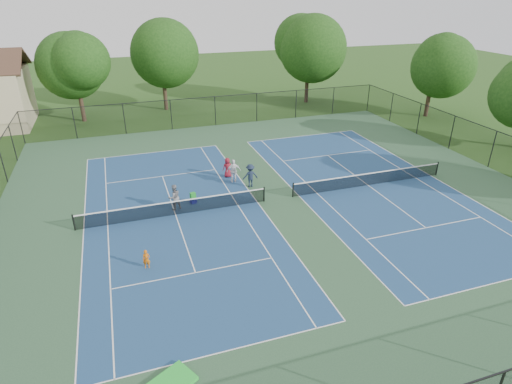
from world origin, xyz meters
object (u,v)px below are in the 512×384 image
object	(u,v)px
ball_crate	(193,201)
tree_back_a	(74,63)
bystander_b	(250,176)
tree_back_b	(161,51)
instructor	(174,197)
tree_side_e	(435,62)
bystander_c	(228,168)
ball_hopper	(193,196)
tree_back_d	(309,45)
bystander_a	(234,171)
child_player	(146,259)

from	to	relation	value
ball_crate	tree_back_a	bearing A→B (deg)	108.01
tree_back_a	bystander_b	xyz separation A→B (m)	(11.80, -21.45, -5.18)
tree_back_b	instructor	world-z (taller)	tree_back_b
tree_back_b	tree_side_e	bearing A→B (deg)	-23.96
tree_side_e	instructor	xyz separation A→B (m)	(-29.89, -13.20, -4.95)
tree_back_b	bystander_c	size ratio (longest dim) A/B	6.58
bystander_b	ball_hopper	xyz separation A→B (m)	(-4.41, -1.27, -0.32)
tree_side_e	bystander_c	size ratio (longest dim) A/B	5.83
tree_side_e	instructor	size ratio (longest dim) A/B	5.15
tree_side_e	bystander_c	bearing A→B (deg)	-159.89
instructor	ball_crate	bearing A→B (deg)	-176.18
ball_hopper	tree_back_d	bearing A→B (deg)	50.69
tree_back_d	bystander_a	xyz separation A→B (m)	(-15.10, -20.29, -5.94)
tree_back_b	bystander_b	distance (m)	24.30
child_player	ball_hopper	distance (m)	7.41
child_player	tree_back_a	bearing A→B (deg)	106.58
instructor	bystander_b	size ratio (longest dim) A/B	1.00
tree_back_d	ball_hopper	size ratio (longest dim) A/B	24.08
bystander_c	ball_hopper	size ratio (longest dim) A/B	3.54
tree_back_d	tree_side_e	world-z (taller)	tree_back_d
tree_side_e	bystander_a	xyz separation A→B (m)	(-25.10, -10.29, -4.93)
tree_back_a	tree_back_b	world-z (taller)	tree_back_b
tree_back_a	bystander_b	world-z (taller)	tree_back_a
tree_back_d	instructor	world-z (taller)	tree_back_d
tree_back_d	bystander_a	distance (m)	25.98
tree_side_e	ball_crate	bearing A→B (deg)	-156.02
tree_back_a	tree_back_b	xyz separation A→B (m)	(9.00, 2.00, 0.56)
tree_back_a	tree_back_d	world-z (taller)	tree_back_d
instructor	bystander_c	distance (m)	6.06
bystander_c	tree_back_a	bearing A→B (deg)	-64.32
ball_crate	tree_side_e	bearing A→B (deg)	23.98
tree_back_b	tree_side_e	world-z (taller)	tree_back_b
ball_hopper	bystander_c	bearing A→B (deg)	46.22
tree_back_a	bystander_c	bearing A→B (deg)	-60.92
tree_back_b	child_player	xyz separation A→B (m)	(-5.26, -31.17, -6.07)
bystander_c	ball_crate	bearing A→B (deg)	42.83
bystander_b	tree_back_a	bearing A→B (deg)	-58.39
tree_back_d	bystander_b	distance (m)	26.41
bystander_b	bystander_c	bearing A→B (deg)	-60.66
tree_back_b	tree_back_d	bearing A→B (deg)	-6.71
tree_side_e	bystander_a	world-z (taller)	tree_side_e
child_player	bystander_a	distance (m)	11.41
bystander_b	ball_crate	distance (m)	4.65
tree_side_e	child_player	distance (m)	37.89
tree_back_a	instructor	bearing A→B (deg)	-75.25
bystander_c	ball_crate	size ratio (longest dim) A/B	3.85
bystander_a	tree_back_a	bearing A→B (deg)	-57.47
tree_back_b	bystander_b	world-z (taller)	tree_back_b
tree_side_e	ball_hopper	world-z (taller)	tree_side_e
child_player	instructor	bearing A→B (deg)	77.66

